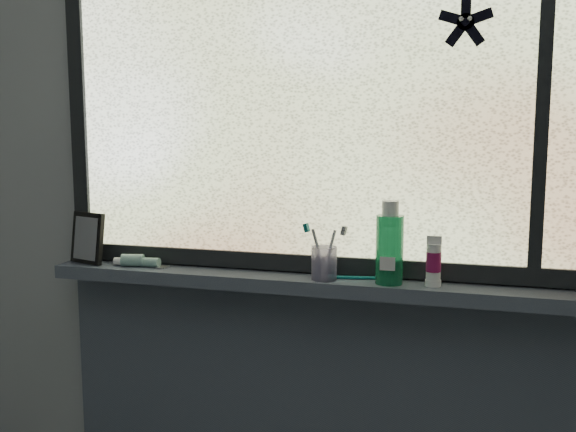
% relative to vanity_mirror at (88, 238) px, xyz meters
% --- Properties ---
extents(wall_back, '(3.00, 0.01, 2.50)m').
position_rel_vanity_mirror_xyz_m(wall_back, '(0.73, 0.08, 0.15)').
color(wall_back, '#9EA3A8').
rests_on(wall_back, ground).
extents(windowsill, '(1.62, 0.14, 0.04)m').
position_rel_vanity_mirror_xyz_m(windowsill, '(0.73, 0.01, -0.10)').
color(windowsill, '#485060').
rests_on(windowsill, wall_back).
extents(window_pane, '(1.50, 0.01, 1.00)m').
position_rel_vanity_mirror_xyz_m(window_pane, '(0.73, 0.06, 0.43)').
color(window_pane, silver).
rests_on(window_pane, wall_back).
extents(frame_bottom, '(1.60, 0.03, 0.05)m').
position_rel_vanity_mirror_xyz_m(frame_bottom, '(0.73, 0.05, -0.05)').
color(frame_bottom, black).
rests_on(frame_bottom, windowsill).
extents(frame_left, '(0.05, 0.03, 1.10)m').
position_rel_vanity_mirror_xyz_m(frame_left, '(-0.05, 0.05, 0.43)').
color(frame_left, black).
rests_on(frame_left, wall_back).
extents(frame_mullion, '(0.03, 0.03, 1.00)m').
position_rel_vanity_mirror_xyz_m(frame_mullion, '(1.33, 0.05, 0.43)').
color(frame_mullion, black).
rests_on(frame_mullion, wall_back).
extents(starfish_sticker, '(0.15, 0.02, 0.15)m').
position_rel_vanity_mirror_xyz_m(starfish_sticker, '(1.13, 0.05, 0.62)').
color(starfish_sticker, black).
rests_on(starfish_sticker, window_pane).
extents(vanity_mirror, '(0.14, 0.10, 0.16)m').
position_rel_vanity_mirror_xyz_m(vanity_mirror, '(0.00, 0.00, 0.00)').
color(vanity_mirror, black).
rests_on(vanity_mirror, windowsill).
extents(toothpaste_tube, '(0.22, 0.08, 0.04)m').
position_rel_vanity_mirror_xyz_m(toothpaste_tube, '(0.18, -0.01, -0.06)').
color(toothpaste_tube, silver).
rests_on(toothpaste_tube, windowsill).
extents(toothbrush_cup, '(0.08, 0.08, 0.09)m').
position_rel_vanity_mirror_xyz_m(toothbrush_cup, '(0.77, -0.02, -0.03)').
color(toothbrush_cup, '#A699CB').
rests_on(toothbrush_cup, windowsill).
extents(toothbrush_lying, '(0.22, 0.06, 0.01)m').
position_rel_vanity_mirror_xyz_m(toothbrush_lying, '(0.84, 0.01, -0.07)').
color(toothbrush_lying, '#0C6D70').
rests_on(toothbrush_lying, windowsill).
extents(mouthwash_bottle, '(0.08, 0.08, 0.19)m').
position_rel_vanity_mirror_xyz_m(mouthwash_bottle, '(0.95, -0.01, 0.03)').
color(mouthwash_bottle, '#1B8B53').
rests_on(mouthwash_bottle, windowsill).
extents(cream_tube, '(0.05, 0.05, 0.10)m').
position_rel_vanity_mirror_xyz_m(cream_tube, '(1.07, -0.01, -0.01)').
color(cream_tube, silver).
rests_on(cream_tube, windowsill).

